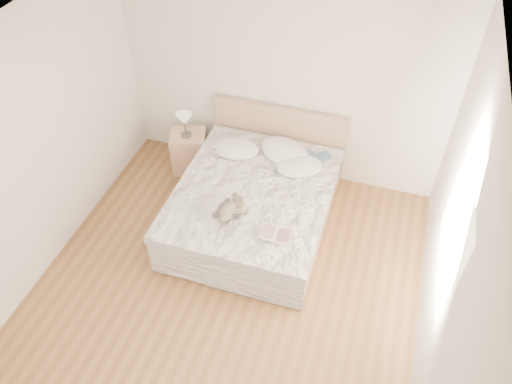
% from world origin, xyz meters
% --- Properties ---
extents(floor, '(4.00, 4.50, 0.00)m').
position_xyz_m(floor, '(0.00, 0.00, 0.00)').
color(floor, brown).
rests_on(floor, ground).
extents(ceiling, '(4.00, 4.50, 0.00)m').
position_xyz_m(ceiling, '(0.00, 0.00, 2.70)').
color(ceiling, white).
rests_on(ceiling, ground).
extents(wall_back, '(4.00, 0.02, 2.70)m').
position_xyz_m(wall_back, '(0.00, 2.25, 1.35)').
color(wall_back, silver).
rests_on(wall_back, ground).
extents(wall_left, '(0.02, 4.50, 2.70)m').
position_xyz_m(wall_left, '(-2.00, 0.00, 1.35)').
color(wall_left, silver).
rests_on(wall_left, ground).
extents(wall_right, '(0.02, 4.50, 2.70)m').
position_xyz_m(wall_right, '(2.00, 0.00, 1.35)').
color(wall_right, silver).
rests_on(wall_right, ground).
extents(window, '(0.02, 1.30, 1.10)m').
position_xyz_m(window, '(1.99, 0.30, 1.45)').
color(window, white).
rests_on(window, wall_right).
extents(bed, '(1.72, 2.14, 1.00)m').
position_xyz_m(bed, '(0.00, 1.19, 0.31)').
color(bed, tan).
rests_on(bed, floor).
extents(nightstand, '(0.55, 0.51, 0.56)m').
position_xyz_m(nightstand, '(-1.14, 1.86, 0.28)').
color(nightstand, tan).
rests_on(nightstand, floor).
extents(table_lamp, '(0.26, 0.26, 0.32)m').
position_xyz_m(table_lamp, '(-1.15, 1.84, 0.79)').
color(table_lamp, '#45403C').
rests_on(table_lamp, nightstand).
extents(pillow_left, '(0.60, 0.46, 0.17)m').
position_xyz_m(pillow_left, '(-0.41, 1.68, 0.64)').
color(pillow_left, white).
rests_on(pillow_left, bed).
extents(pillow_middle, '(0.81, 0.73, 0.20)m').
position_xyz_m(pillow_middle, '(0.18, 1.80, 0.64)').
color(pillow_middle, white).
rests_on(pillow_middle, bed).
extents(pillow_right, '(0.66, 0.59, 0.17)m').
position_xyz_m(pillow_right, '(0.40, 1.60, 0.64)').
color(pillow_right, white).
rests_on(pillow_right, bed).
extents(blouse, '(0.57, 0.60, 0.02)m').
position_xyz_m(blouse, '(0.33, 1.68, 0.63)').
color(blouse, '#365472').
rests_on(blouse, bed).
extents(photo_book, '(0.35, 0.27, 0.02)m').
position_xyz_m(photo_book, '(-0.51, 1.64, 0.63)').
color(photo_book, silver).
rests_on(photo_book, bed).
extents(childrens_book, '(0.35, 0.25, 0.02)m').
position_xyz_m(childrens_book, '(0.43, 0.51, 0.63)').
color(childrens_book, beige).
rests_on(childrens_book, bed).
extents(teddy_bear, '(0.35, 0.40, 0.17)m').
position_xyz_m(teddy_bear, '(-0.14, 0.61, 0.65)').
color(teddy_bear, brown).
rests_on(teddy_bear, bed).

